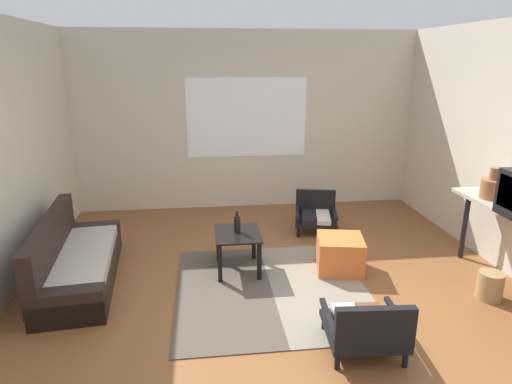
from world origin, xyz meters
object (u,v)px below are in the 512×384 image
(coffee_table, at_px, (238,241))
(armchair_striped_foreground, at_px, (366,328))
(couch, at_px, (75,262))
(armchair_by_window, at_px, (316,213))
(ottoman_orange, at_px, (340,254))
(console_shelf, at_px, (512,219))
(glass_bottle, at_px, (237,224))
(wicker_basket, at_px, (490,285))
(clay_vase, at_px, (492,188))

(coffee_table, distance_m, armchair_striped_foreground, 1.81)
(couch, relative_size, armchair_by_window, 2.81)
(armchair_by_window, relative_size, ottoman_orange, 1.36)
(console_shelf, distance_m, glass_bottle, 2.78)
(console_shelf, height_order, wicker_basket, console_shelf)
(armchair_striped_foreground, bearing_deg, wicker_basket, 23.65)
(clay_vase, height_order, glass_bottle, clay_vase)
(coffee_table, height_order, glass_bottle, glass_bottle)
(couch, height_order, ottoman_orange, couch)
(coffee_table, relative_size, glass_bottle, 2.40)
(armchair_by_window, relative_size, console_shelf, 0.42)
(couch, distance_m, wicker_basket, 4.23)
(armchair_by_window, distance_m, console_shelf, 2.42)
(armchair_by_window, bearing_deg, coffee_table, -136.56)
(console_shelf, xyz_separation_m, clay_vase, (0.00, 0.36, 0.22))
(armchair_striped_foreground, bearing_deg, armchair_by_window, 84.16)
(ottoman_orange, bearing_deg, glass_bottle, 172.19)
(armchair_striped_foreground, relative_size, console_shelf, 0.41)
(armchair_striped_foreground, relative_size, clay_vase, 1.96)
(couch, bearing_deg, armchair_by_window, 21.83)
(armchair_striped_foreground, height_order, ottoman_orange, armchair_striped_foreground)
(console_shelf, xyz_separation_m, wicker_basket, (-0.25, -0.18, -0.62))
(wicker_basket, bearing_deg, coffee_table, 159.52)
(coffee_table, height_order, ottoman_orange, coffee_table)
(ottoman_orange, xyz_separation_m, console_shelf, (1.54, -0.58, 0.56))
(ottoman_orange, relative_size, wicker_basket, 1.77)
(glass_bottle, bearing_deg, clay_vase, -8.03)
(clay_vase, bearing_deg, coffee_table, 172.30)
(clay_vase, bearing_deg, armchair_striped_foreground, -145.76)
(couch, distance_m, glass_bottle, 1.76)
(coffee_table, distance_m, armchair_by_window, 1.62)
(armchair_striped_foreground, distance_m, glass_bottle, 1.85)
(coffee_table, distance_m, glass_bottle, 0.20)
(armchair_striped_foreground, relative_size, wicker_basket, 2.35)
(couch, xyz_separation_m, coffee_table, (1.73, 0.05, 0.13))
(coffee_table, height_order, clay_vase, clay_vase)
(glass_bottle, relative_size, wicker_basket, 0.90)
(clay_vase, distance_m, glass_bottle, 2.73)
(couch, relative_size, glass_bottle, 7.54)
(console_shelf, distance_m, wicker_basket, 0.69)
(armchair_by_window, distance_m, armchair_striped_foreground, 2.69)
(wicker_basket, bearing_deg, armchair_striped_foreground, -156.35)
(armchair_striped_foreground, bearing_deg, glass_bottle, 119.53)
(coffee_table, bearing_deg, glass_bottle, 94.50)
(console_shelf, height_order, clay_vase, clay_vase)
(couch, bearing_deg, glass_bottle, 2.28)
(armchair_by_window, distance_m, ottoman_orange, 1.25)
(coffee_table, xyz_separation_m, console_shelf, (2.67, -0.72, 0.40))
(coffee_table, bearing_deg, console_shelf, -15.07)
(console_shelf, bearing_deg, wicker_basket, -144.05)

